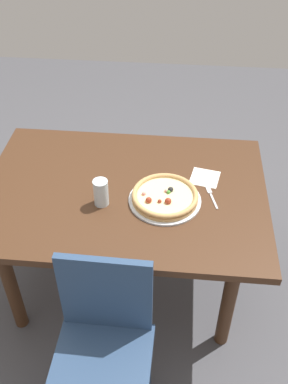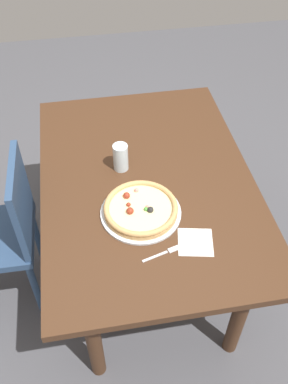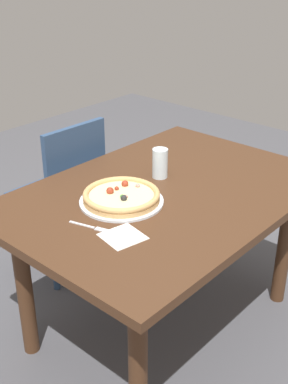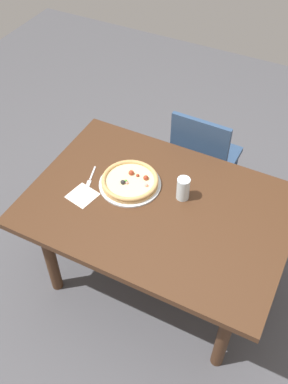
# 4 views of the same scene
# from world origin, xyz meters

# --- Properties ---
(ground_plane) EXTENTS (6.00, 6.00, 0.00)m
(ground_plane) POSITION_xyz_m (0.00, 0.00, 0.00)
(ground_plane) COLOR #4C4C51
(dining_table) EXTENTS (1.40, 0.98, 0.73)m
(dining_table) POSITION_xyz_m (0.00, 0.00, 0.63)
(dining_table) COLOR #472B19
(dining_table) RESTS_ON ground
(chair_near) EXTENTS (0.41, 0.41, 0.89)m
(chair_near) POSITION_xyz_m (0.00, -0.70, 0.49)
(chair_near) COLOR navy
(chair_near) RESTS_ON ground
(plate) EXTENTS (0.35, 0.35, 0.01)m
(plate) POSITION_xyz_m (0.21, -0.06, 0.73)
(plate) COLOR silver
(plate) RESTS_ON dining_table
(pizza) EXTENTS (0.32, 0.32, 0.05)m
(pizza) POSITION_xyz_m (0.21, -0.06, 0.76)
(pizza) COLOR tan
(pizza) RESTS_ON plate
(fork) EXTENTS (0.06, 0.16, 0.00)m
(fork) POSITION_xyz_m (0.43, -0.01, 0.73)
(fork) COLOR silver
(fork) RESTS_ON dining_table
(drinking_glass) EXTENTS (0.07, 0.07, 0.14)m
(drinking_glass) POSITION_xyz_m (-0.09, -0.11, 0.80)
(drinking_glass) COLOR silver
(drinking_glass) RESTS_ON dining_table
(napkin) EXTENTS (0.17, 0.17, 0.00)m
(napkin) POSITION_xyz_m (0.40, 0.13, 0.73)
(napkin) COLOR white
(napkin) RESTS_ON dining_table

